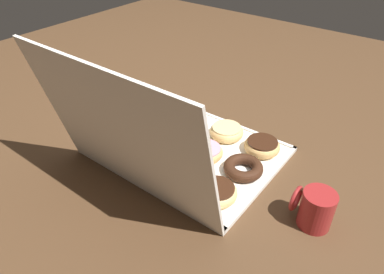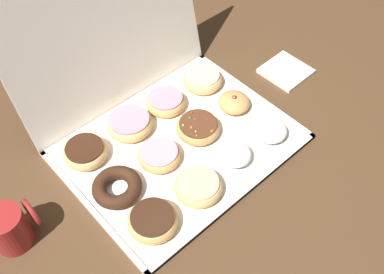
% 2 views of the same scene
% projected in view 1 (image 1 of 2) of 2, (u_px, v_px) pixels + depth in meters
% --- Properties ---
extents(ground_plane, '(3.00, 3.00, 0.00)m').
position_uv_depth(ground_plane, '(189.00, 151.00, 1.15)').
color(ground_plane, '#4C331E').
extents(donut_box, '(0.57, 0.43, 0.01)m').
position_uv_depth(donut_box, '(189.00, 150.00, 1.15)').
color(donut_box, silver).
rests_on(donut_box, ground).
extents(box_lid_open, '(0.57, 0.11, 0.42)m').
position_uv_depth(box_lid_open, '(120.00, 137.00, 0.85)').
color(box_lid_open, silver).
rests_on(box_lid_open, ground).
extents(chocolate_frosted_donut_0, '(0.11, 0.11, 0.04)m').
position_uv_depth(chocolate_frosted_donut_0, '(262.00, 146.00, 1.12)').
color(chocolate_frosted_donut_0, tan).
rests_on(chocolate_frosted_donut_0, donut_box).
extents(glazed_ring_donut_1, '(0.12, 0.12, 0.04)m').
position_uv_depth(glazed_ring_donut_1, '(227.00, 131.00, 1.19)').
color(glazed_ring_donut_1, '#E5B770').
rests_on(glazed_ring_donut_1, donut_box).
extents(powdered_filled_donut_2, '(0.08, 0.08, 0.04)m').
position_uv_depth(powdered_filled_donut_2, '(195.00, 120.00, 1.25)').
color(powdered_filled_donut_2, white).
rests_on(powdered_filled_donut_2, donut_box).
extents(powdered_filled_donut_3, '(0.09, 0.09, 0.04)m').
position_uv_depth(powdered_filled_donut_3, '(169.00, 108.00, 1.32)').
color(powdered_filled_donut_3, white).
rests_on(powdered_filled_donut_3, donut_box).
extents(chocolate_cake_ring_donut_4, '(0.12, 0.12, 0.03)m').
position_uv_depth(chocolate_cake_ring_donut_4, '(243.00, 168.00, 1.04)').
color(chocolate_cake_ring_donut_4, '#381E11').
rests_on(chocolate_cake_ring_donut_4, donut_box).
extents(pink_frosted_donut_5, '(0.11, 0.11, 0.04)m').
position_uv_depth(pink_frosted_donut_5, '(206.00, 152.00, 1.10)').
color(pink_frosted_donut_5, tan).
rests_on(pink_frosted_donut_5, donut_box).
extents(sprinkle_donut_6, '(0.12, 0.12, 0.04)m').
position_uv_depth(sprinkle_donut_6, '(174.00, 137.00, 1.17)').
color(sprinkle_donut_6, tan).
rests_on(sprinkle_donut_6, donut_box).
extents(jelly_filled_donut_7, '(0.09, 0.09, 0.04)m').
position_uv_depth(jelly_filled_donut_7, '(145.00, 123.00, 1.24)').
color(jelly_filled_donut_7, tan).
rests_on(jelly_filled_donut_7, donut_box).
extents(chocolate_frosted_donut_8, '(0.11, 0.11, 0.04)m').
position_uv_depth(chocolate_frosted_donut_8, '(217.00, 192.00, 0.95)').
color(chocolate_frosted_donut_8, '#E5B770').
rests_on(chocolate_frosted_donut_8, donut_box).
extents(pink_frosted_donut_9, '(0.12, 0.12, 0.04)m').
position_uv_depth(pink_frosted_donut_9, '(178.00, 172.00, 1.02)').
color(pink_frosted_donut_9, '#E5B770').
rests_on(pink_frosted_donut_9, donut_box).
extents(pink_frosted_donut_10, '(0.11, 0.11, 0.04)m').
position_uv_depth(pink_frosted_donut_10, '(147.00, 156.00, 1.08)').
color(pink_frosted_donut_10, tan).
rests_on(pink_frosted_donut_10, donut_box).
extents(glazed_ring_donut_11, '(0.12, 0.12, 0.04)m').
position_uv_depth(glazed_ring_donut_11, '(118.00, 140.00, 1.15)').
color(glazed_ring_donut_11, '#E5B770').
rests_on(glazed_ring_donut_11, donut_box).
extents(coffee_mug, '(0.10, 0.08, 0.10)m').
position_uv_depth(coffee_mug, '(315.00, 208.00, 0.87)').
color(coffee_mug, maroon).
rests_on(coffee_mug, ground).
extents(napkin_stack, '(0.13, 0.13, 0.01)m').
position_uv_depth(napkin_stack, '(103.00, 109.00, 1.36)').
color(napkin_stack, white).
rests_on(napkin_stack, ground).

